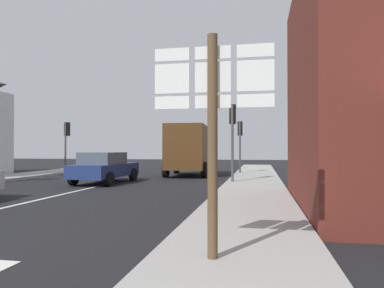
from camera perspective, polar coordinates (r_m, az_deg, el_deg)
ground_plane at (r=16.16m, az=-14.79°, el=-6.56°), size 80.00×80.00×0.00m
sidewalk_right at (r=12.59m, az=9.55°, el=-7.90°), size 2.53×44.00×0.14m
lane_centre_stripe at (r=12.69m, az=-22.70°, el=-8.08°), size 0.16×12.00×0.01m
sedan_far at (r=17.53m, az=-13.80°, el=-3.62°), size 2.11×4.27×1.47m
delivery_truck at (r=21.68m, az=-0.54°, el=-0.75°), size 2.69×5.10×3.05m
route_sign_post at (r=4.91m, az=3.33°, el=3.61°), size 1.66×0.14×3.20m
traffic_light_far_right at (r=22.77m, az=7.69°, el=1.41°), size 0.30×0.49×3.38m
traffic_light_near_right at (r=16.60m, az=6.50°, el=3.01°), size 0.30×0.49×3.69m
traffic_light_far_left at (r=25.11m, az=-19.39°, el=1.28°), size 0.30×0.49×3.41m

